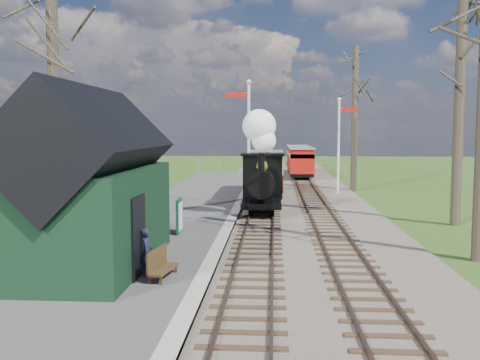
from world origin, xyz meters
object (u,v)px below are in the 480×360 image
at_px(coach, 265,171).
at_px(red_carriage_b, 298,158).
at_px(semaphore_near, 247,134).
at_px(semaphore_far, 340,138).
at_px(sign_board, 179,216).
at_px(bench, 160,264).
at_px(station_shed, 91,189).
at_px(locomotive, 262,169).
at_px(person, 147,252).
at_px(red_carriage_a, 301,162).

xyz_separation_m(coach, red_carriage_b, (2.60, 17.23, -0.13)).
relative_size(semaphore_near, red_carriage_b, 1.33).
distance_m(coach, red_carriage_b, 17.42).
relative_size(semaphore_near, semaphore_far, 1.09).
relative_size(sign_board, bench, 0.92).
bearing_deg(semaphore_far, station_shed, -115.72).
relative_size(locomotive, coach, 0.62).
distance_m(coach, sign_board, 11.84).
bearing_deg(coach, person, -98.71).
bearing_deg(station_shed, sign_board, 71.58).
height_order(coach, sign_board, coach).
xyz_separation_m(red_carriage_a, person, (-5.20, -28.72, -0.59)).
xyz_separation_m(semaphore_near, person, (-1.83, -12.92, -2.83)).
height_order(semaphore_far, red_carriage_a, semaphore_far).
distance_m(station_shed, semaphore_far, 20.01).
bearing_deg(locomotive, red_carriage_a, 81.65).
height_order(locomotive, coach, locomotive).
distance_m(semaphore_near, red_carriage_b, 21.67).
bearing_deg(person, semaphore_far, -23.15).
relative_size(bench, person, 1.10).
bearing_deg(semaphore_far, semaphore_near, -130.60).
bearing_deg(red_carriage_b, semaphore_near, -98.99).
bearing_deg(red_carriage_b, red_carriage_a, -90.00).
relative_size(locomotive, person, 3.76).
bearing_deg(station_shed, coach, 75.03).
relative_size(semaphore_near, red_carriage_a, 1.33).
xyz_separation_m(semaphore_near, sign_board, (-2.00, -7.42, -2.82)).
distance_m(locomotive, person, 11.30).
height_order(locomotive, sign_board, locomotive).
height_order(sign_board, bench, sign_board).
distance_m(red_carriage_a, sign_board, 23.83).
height_order(semaphore_far, sign_board, semaphore_far).
bearing_deg(coach, semaphore_near, -100.71).
bearing_deg(person, sign_board, -1.14).
xyz_separation_m(semaphore_near, semaphore_far, (5.14, 6.00, -0.27)).
distance_m(red_carriage_a, red_carriage_b, 5.50).
relative_size(red_carriage_a, sign_board, 3.87).
xyz_separation_m(locomotive, red_carriage_a, (2.61, 17.79, -0.68)).
height_order(red_carriage_a, bench, red_carriage_a).
bearing_deg(locomotive, red_carriage_b, 83.60).
height_order(station_shed, coach, station_shed).
distance_m(semaphore_near, bench, 13.51).
relative_size(semaphore_near, coach, 0.87).
xyz_separation_m(bench, person, (-0.36, 0.15, 0.25)).
bearing_deg(locomotive, sign_board, -116.98).
xyz_separation_m(semaphore_near, bench, (-1.48, -13.07, -3.08)).
bearing_deg(coach, sign_board, -103.57).
bearing_deg(semaphore_far, person, -110.23).
bearing_deg(sign_board, station_shed, -108.42).
height_order(semaphore_near, semaphore_far, semaphore_near).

